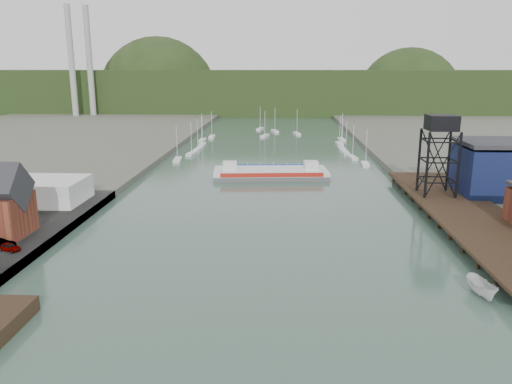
# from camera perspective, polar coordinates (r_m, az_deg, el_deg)

# --- Properties ---
(ground) EXTENTS (600.00, 600.00, 0.00)m
(ground) POSITION_cam_1_polar(r_m,az_deg,el_deg) (50.15, -1.61, -18.64)
(ground) COLOR #314C44
(ground) RESTS_ON ground
(east_pier) EXTENTS (14.00, 70.00, 2.45)m
(east_pier) POSITION_cam_1_polar(r_m,az_deg,el_deg) (96.67, 23.10, -2.26)
(east_pier) COLOR black
(east_pier) RESTS_ON ground
(white_shed) EXTENTS (18.00, 12.00, 4.50)m
(white_shed) POSITION_cam_1_polar(r_m,az_deg,el_deg) (106.19, -23.74, 0.15)
(white_shed) COLOR silver
(white_shed) RESTS_ON west_quay
(lift_tower) EXTENTS (6.50, 6.50, 16.00)m
(lift_tower) POSITION_cam_1_polar(r_m,az_deg,el_deg) (105.58, 20.41, 6.90)
(lift_tower) COLOR black
(lift_tower) RESTS_ON east_pier
(blue_shed) EXTENTS (20.50, 14.50, 11.30)m
(blue_shed) POSITION_cam_1_polar(r_m,az_deg,el_deg) (113.98, 26.97, 2.34)
(blue_shed) COLOR #0C1936
(blue_shed) RESTS_ON east_land
(marina_sailboats) EXTENTS (57.71, 92.65, 0.90)m
(marina_sailboats) POSITION_cam_1_polar(r_m,az_deg,el_deg) (182.58, 1.82, 5.54)
(marina_sailboats) COLOR silver
(marina_sailboats) RESTS_ON ground
(smokestacks) EXTENTS (11.20, 8.20, 60.00)m
(smokestacks) POSITION_cam_1_polar(r_m,az_deg,el_deg) (295.66, -19.41, 13.76)
(smokestacks) COLOR #9F9F9A
(smokestacks) RESTS_ON ground
(distant_hills) EXTENTS (500.00, 120.00, 80.00)m
(distant_hills) POSITION_cam_1_polar(r_m,az_deg,el_deg) (343.96, 1.69, 11.16)
(distant_hills) COLOR #203116
(distant_hills) RESTS_ON ground
(chain_ferry) EXTENTS (29.52, 13.88, 4.12)m
(chain_ferry) POSITION_cam_1_polar(r_m,az_deg,el_deg) (127.00, 1.67, 2.20)
(chain_ferry) COLOR #535355
(chain_ferry) RESTS_ON ground
(motorboat) EXTENTS (3.00, 6.08, 2.25)m
(motorboat) POSITION_cam_1_polar(r_m,az_deg,el_deg) (67.35, 24.41, -9.98)
(motorboat) COLOR silver
(motorboat) RESTS_ON ground
(car_west_a) EXTENTS (3.75, 2.39, 1.19)m
(car_west_a) POSITION_cam_1_polar(r_m,az_deg,el_deg) (79.99, -26.39, -5.64)
(car_west_a) COLOR #999999
(car_west_a) RESTS_ON west_quay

